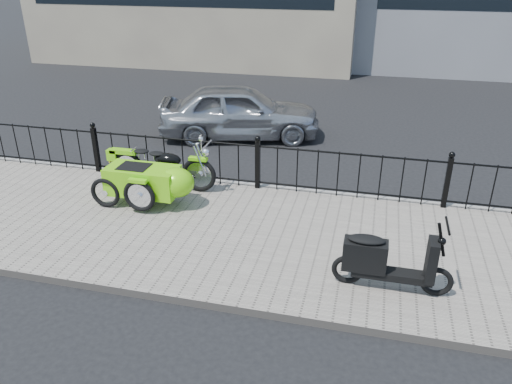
% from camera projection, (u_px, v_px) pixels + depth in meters
% --- Properties ---
extents(ground, '(120.00, 120.00, 0.00)m').
position_uv_depth(ground, '(240.00, 223.00, 8.82)').
color(ground, black).
rests_on(ground, ground).
extents(sidewalk, '(30.00, 3.80, 0.12)m').
position_uv_depth(sidewalk, '(232.00, 234.00, 8.35)').
color(sidewalk, gray).
rests_on(sidewalk, ground).
extents(curb, '(30.00, 0.10, 0.12)m').
position_uv_depth(curb, '(259.00, 187.00, 10.06)').
color(curb, gray).
rests_on(curb, ground).
extents(iron_fence, '(14.11, 0.11, 1.08)m').
position_uv_depth(iron_fence, '(258.00, 166.00, 9.71)').
color(iron_fence, black).
rests_on(iron_fence, sidewalk).
extents(motorcycle_sidecar, '(2.28, 1.47, 0.98)m').
position_uv_depth(motorcycle_sidecar, '(155.00, 178.00, 9.15)').
color(motorcycle_sidecar, black).
rests_on(motorcycle_sidecar, sidewalk).
extents(scooter, '(1.62, 0.47, 1.10)m').
position_uv_depth(scooter, '(384.00, 261.00, 6.73)').
color(scooter, black).
rests_on(scooter, sidewalk).
extents(spare_tire, '(0.57, 0.09, 0.57)m').
position_uv_depth(spare_tire, '(105.00, 193.00, 9.01)').
color(spare_tire, black).
rests_on(spare_tire, sidewalk).
extents(sedan_car, '(4.33, 2.61, 1.38)m').
position_uv_depth(sedan_car, '(240.00, 111.00, 12.76)').
color(sedan_car, '#A4A6AB').
rests_on(sedan_car, ground).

